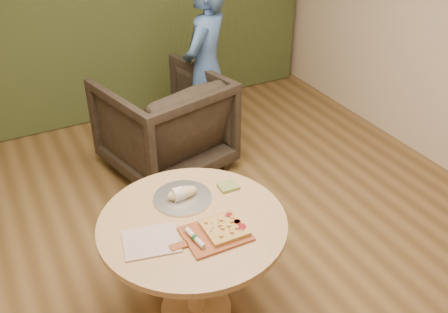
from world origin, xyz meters
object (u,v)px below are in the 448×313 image
flatbread_pizza (225,228)px  armchair (164,120)px  pizza_paddle (214,234)px  cutlery_roll (195,238)px  pedestal_table (193,239)px  serving_tray (183,198)px  bread_roll (181,193)px  person_standing (206,69)px

flatbread_pizza → armchair: size_ratio=0.23×
pizza_paddle → cutlery_roll: cutlery_roll is taller
cutlery_roll → pedestal_table: bearing=62.4°
serving_tray → bread_roll: bearing=180.0°
pedestal_table → serving_tray: bearing=80.9°
serving_tray → bread_roll: (-0.01, 0.00, 0.04)m
pedestal_table → cutlery_roll: cutlery_roll is taller
armchair → flatbread_pizza: bearing=65.3°
serving_tray → person_standing: (0.93, 1.59, 0.07)m
cutlery_roll → armchair: 1.94m
flatbread_pizza → bread_roll: size_ratio=1.16×
pedestal_table → serving_tray: (0.03, 0.22, 0.15)m
bread_roll → flatbread_pizza: bearing=-76.2°
person_standing → flatbread_pizza: bearing=27.5°
cutlery_roll → bread_roll: (0.09, 0.39, 0.01)m
pedestal_table → armchair: bearing=73.9°
bread_roll → armchair: 1.55m
serving_tray → person_standing: bearing=59.5°
pedestal_table → serving_tray: serving_tray is taller
person_standing → cutlery_roll: bearing=23.2°
cutlery_roll → serving_tray: bearing=68.5°
pedestal_table → bread_roll: (0.03, 0.22, 0.18)m
pizza_paddle → armchair: (0.43, 1.84, -0.26)m
pizza_paddle → bread_roll: 0.39m
pizza_paddle → bread_roll: bread_roll is taller
pedestal_table → bread_roll: bearing=83.2°
flatbread_pizza → armchair: bearing=78.9°
pizza_paddle → serving_tray: bearing=93.7°
bread_roll → person_standing: 1.85m
cutlery_roll → serving_tray: 0.40m
serving_tray → person_standing: size_ratio=0.21×
flatbread_pizza → person_standing: bearing=66.7°
cutlery_roll → serving_tray: cutlery_roll is taller
flatbread_pizza → cutlery_roll: bearing=179.7°
pedestal_table → flatbread_pizza: 0.27m
pedestal_table → armchair: size_ratio=1.10×
cutlery_roll → person_standing: (1.03, 1.97, 0.05)m
bread_roll → person_standing: bearing=59.3°
armchair → person_standing: person_standing is taller
pedestal_table → bread_roll: bread_roll is taller
person_standing → pedestal_table: bearing=22.5°
flatbread_pizza → bread_roll: 0.40m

